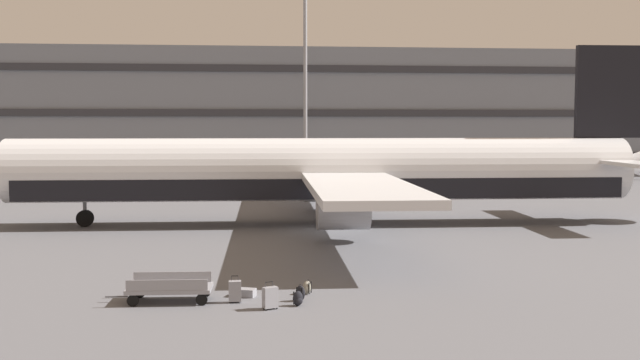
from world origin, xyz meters
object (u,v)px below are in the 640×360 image
object	(u,v)px
suitcase_laid_flat	(270,297)
backpack_small	(298,299)
baggage_cart	(170,288)
suitcase_purple	(235,291)
airliner	(330,172)
backpack_black	(300,293)
suitcase_silver	(245,292)
backpack_teal	(307,288)

from	to	relation	value
suitcase_laid_flat	backpack_small	xyz separation A→B (m)	(0.85, 0.32, -0.14)
suitcase_laid_flat	baggage_cart	size ratio (longest dim) A/B	0.25
suitcase_purple	airliner	bearing A→B (deg)	74.50
suitcase_laid_flat	backpack_small	size ratio (longest dim) A/B	1.62
backpack_black	baggage_cart	size ratio (longest dim) A/B	0.16
suitcase_silver	backpack_black	bearing A→B (deg)	-24.14
backpack_teal	suitcase_silver	bearing A→B (deg)	-176.16
backpack_black	backpack_teal	bearing A→B (deg)	73.92
airliner	suitcase_silver	distance (m)	17.68
suitcase_laid_flat	backpack_small	bearing A→B (deg)	20.71
suitcase_purple	backpack_teal	size ratio (longest dim) A/B	1.70
backpack_teal	baggage_cart	bearing A→B (deg)	-171.91
suitcase_laid_flat	backpack_black	world-z (taller)	suitcase_laid_flat
airliner	suitcase_silver	xyz separation A→B (m)	(-4.60, -16.85, -2.74)
airliner	backpack_black	xyz separation A→B (m)	(-2.85, -17.63, -2.63)
backpack_black	baggage_cart	bearing A→B (deg)	175.76
airliner	backpack_black	bearing A→B (deg)	-99.18
suitcase_purple	baggage_cart	distance (m)	2.06
suitcase_laid_flat	backpack_small	world-z (taller)	suitcase_laid_flat
suitcase_laid_flat	backpack_black	bearing A→B (deg)	44.58
suitcase_silver	baggage_cart	bearing A→B (deg)	-168.31
suitcase_laid_flat	backpack_teal	distance (m)	2.26
backpack_black	suitcase_silver	bearing A→B (deg)	155.86
suitcase_purple	suitcase_laid_flat	size ratio (longest dim) A/B	1.01
suitcase_silver	backpack_small	bearing A→B (deg)	-41.09
backpack_black	suitcase_laid_flat	bearing A→B (deg)	-135.42
suitcase_laid_flat	baggage_cart	distance (m)	3.35
suitcase_laid_flat	backpack_black	distance (m)	1.37
suitcase_purple	suitcase_laid_flat	xyz separation A→B (m)	(1.07, -0.95, -0.00)
suitcase_purple	backpack_small	size ratio (longest dim) A/B	1.63
baggage_cart	suitcase_purple	bearing A→B (deg)	-8.83
airliner	suitcase_purple	world-z (taller)	airliner
suitcase_silver	backpack_teal	bearing A→B (deg)	3.84
suitcase_laid_flat	suitcase_purple	bearing A→B (deg)	138.45
suitcase_silver	suitcase_purple	bearing A→B (deg)	-110.26
backpack_small	suitcase_purple	bearing A→B (deg)	162.03
airliner	backpack_teal	distance (m)	17.12
backpack_small	airliner	bearing A→B (deg)	80.76
suitcase_silver	baggage_cart	xyz separation A→B (m)	(-2.33, -0.48, 0.30)
suitcase_purple	baggage_cart	size ratio (longest dim) A/B	0.25
suitcase_silver	baggage_cart	distance (m)	2.39
suitcase_purple	backpack_black	world-z (taller)	suitcase_purple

